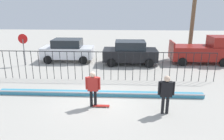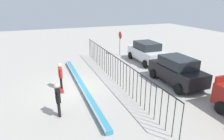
% 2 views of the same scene
% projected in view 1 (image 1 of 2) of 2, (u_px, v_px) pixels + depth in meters
% --- Properties ---
extents(ground_plane, '(60.00, 60.00, 0.00)m').
position_uv_depth(ground_plane, '(99.00, 100.00, 11.07)').
color(ground_plane, '#ADA89E').
extents(bowl_coping_ledge, '(11.00, 0.40, 0.27)m').
position_uv_depth(bowl_coping_ledge, '(100.00, 93.00, 11.60)').
color(bowl_coping_ledge, teal).
rests_on(bowl_coping_ledge, ground).
extents(perimeter_fence, '(14.04, 0.04, 1.88)m').
position_uv_depth(perimeter_fence, '(104.00, 63.00, 13.67)').
color(perimeter_fence, black).
rests_on(perimeter_fence, ground).
extents(skateboarder, '(0.71, 0.27, 1.76)m').
position_uv_depth(skateboarder, '(93.00, 86.00, 10.11)').
color(skateboarder, black).
rests_on(skateboarder, ground).
extents(skateboard, '(0.80, 0.20, 0.07)m').
position_uv_depth(skateboard, '(101.00, 106.00, 10.35)').
color(skateboard, '#A51E19').
rests_on(skateboard, ground).
extents(camera_operator, '(0.73, 0.27, 1.80)m').
position_uv_depth(camera_operator, '(166.00, 91.00, 9.44)').
color(camera_operator, black).
rests_on(camera_operator, ground).
extents(parked_car_white, '(4.30, 2.12, 1.90)m').
position_uv_depth(parked_car_white, '(68.00, 50.00, 18.24)').
color(parked_car_white, silver).
rests_on(parked_car_white, ground).
extents(parked_car_black, '(4.30, 2.12, 1.90)m').
position_uv_depth(parked_car_black, '(130.00, 52.00, 17.33)').
color(parked_car_black, black).
rests_on(parked_car_black, ground).
extents(pickup_truck, '(4.70, 2.12, 2.24)m').
position_uv_depth(pickup_truck, '(203.00, 51.00, 17.58)').
color(pickup_truck, maroon).
rests_on(pickup_truck, ground).
extents(stop_sign, '(0.76, 0.07, 2.50)m').
position_uv_depth(stop_sign, '(23.00, 45.00, 16.87)').
color(stop_sign, slate).
rests_on(stop_sign, ground).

